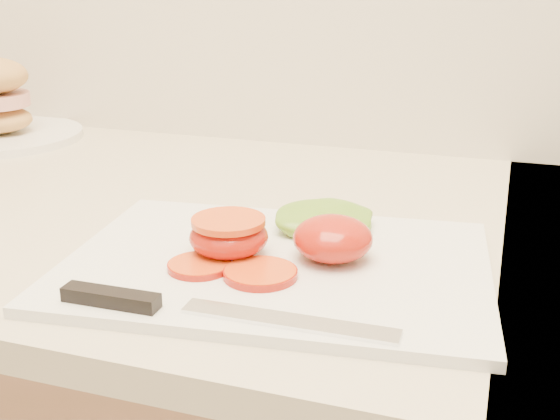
% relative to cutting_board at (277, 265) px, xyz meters
% --- Properties ---
extents(cutting_board, '(0.41, 0.32, 0.01)m').
position_rel_cutting_board_xyz_m(cutting_board, '(0.00, 0.00, 0.00)').
color(cutting_board, white).
rests_on(cutting_board, counter).
extents(tomato_half_dome, '(0.07, 0.07, 0.04)m').
position_rel_cutting_board_xyz_m(tomato_half_dome, '(0.05, 0.02, 0.03)').
color(tomato_half_dome, '#B61910').
rests_on(tomato_half_dome, cutting_board).
extents(tomato_half_cut, '(0.07, 0.07, 0.04)m').
position_rel_cutting_board_xyz_m(tomato_half_cut, '(-0.05, -0.00, 0.03)').
color(tomato_half_cut, '#B61910').
rests_on(tomato_half_cut, cutting_board).
extents(tomato_slice_0, '(0.06, 0.06, 0.01)m').
position_rel_cutting_board_xyz_m(tomato_slice_0, '(-0.00, -0.04, 0.01)').
color(tomato_slice_0, orange).
rests_on(tomato_slice_0, cutting_board).
extents(tomato_slice_1, '(0.05, 0.05, 0.01)m').
position_rel_cutting_board_xyz_m(tomato_slice_1, '(-0.06, -0.04, 0.01)').
color(tomato_slice_1, orange).
rests_on(tomato_slice_1, cutting_board).
extents(lettuce_leaf_0, '(0.13, 0.12, 0.02)m').
position_rel_cutting_board_xyz_m(lettuce_leaf_0, '(0.02, 0.09, 0.02)').
color(lettuce_leaf_0, '#66A12A').
rests_on(lettuce_leaf_0, cutting_board).
extents(knife, '(0.27, 0.04, 0.01)m').
position_rel_cutting_board_xyz_m(knife, '(-0.04, -0.12, 0.01)').
color(knife, silver).
rests_on(knife, cutting_board).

